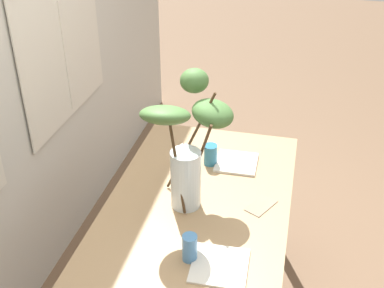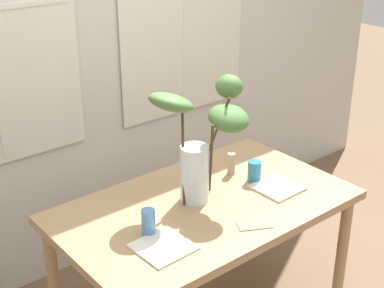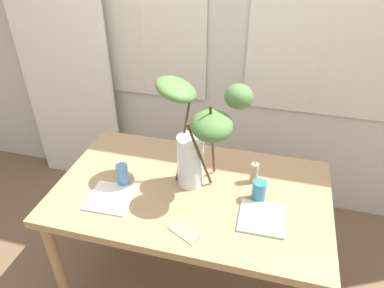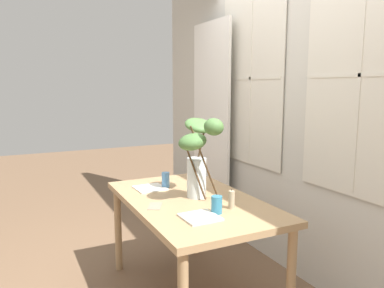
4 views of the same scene
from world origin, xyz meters
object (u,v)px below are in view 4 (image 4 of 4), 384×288
at_px(plate_square_left, 150,188).
at_px(pillar_candle, 232,200).
at_px(drinking_glass_blue_right, 217,205).
at_px(plate_square_right, 200,217).
at_px(drinking_glass_blue_left, 166,180).
at_px(dining_table, 191,210).
at_px(vase_with_branches, 198,154).

height_order(plate_square_left, pillar_candle, pillar_candle).
distance_m(plate_square_left, pillar_candle, 0.77).
bearing_deg(pillar_candle, drinking_glass_blue_right, -73.83).
relative_size(drinking_glass_blue_right, plate_square_right, 0.52).
height_order(drinking_glass_blue_left, drinking_glass_blue_right, drinking_glass_blue_left).
relative_size(drinking_glass_blue_left, drinking_glass_blue_right, 1.08).
relative_size(dining_table, drinking_glass_blue_left, 11.86).
relative_size(plate_square_right, pillar_candle, 1.65).
distance_m(dining_table, pillar_candle, 0.37).
distance_m(dining_table, drinking_glass_blue_right, 0.38).
bearing_deg(plate_square_right, drinking_glass_blue_right, 103.55).
distance_m(plate_square_right, pillar_candle, 0.29).
bearing_deg(plate_square_left, drinking_glass_blue_left, 83.19).
height_order(vase_with_branches, pillar_candle, vase_with_branches).
distance_m(drinking_glass_blue_right, pillar_candle, 0.14).
bearing_deg(drinking_glass_blue_left, plate_square_right, -5.84).
bearing_deg(dining_table, plate_square_right, -18.10).
bearing_deg(vase_with_branches, pillar_candle, 18.92).
relative_size(vase_with_branches, plate_square_right, 2.79).
xyz_separation_m(dining_table, drinking_glass_blue_right, (0.35, 0.01, 0.14)).
xyz_separation_m(vase_with_branches, drinking_glass_blue_right, (0.33, -0.04, -0.27)).
distance_m(dining_table, drinking_glass_blue_left, 0.40).
height_order(drinking_glass_blue_left, plate_square_right, drinking_glass_blue_left).
relative_size(drinking_glass_blue_left, plate_square_right, 0.56).
bearing_deg(vase_with_branches, dining_table, -112.62).
relative_size(dining_table, drinking_glass_blue_right, 12.76).
height_order(dining_table, drinking_glass_blue_right, drinking_glass_blue_right).
height_order(drinking_glass_blue_right, plate_square_right, drinking_glass_blue_right).
distance_m(vase_with_branches, drinking_glass_blue_right, 0.43).
bearing_deg(plate_square_left, drinking_glass_blue_right, 14.24).
xyz_separation_m(vase_with_branches, plate_square_left, (-0.40, -0.22, -0.33)).
bearing_deg(vase_with_branches, drinking_glass_blue_left, -166.35).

